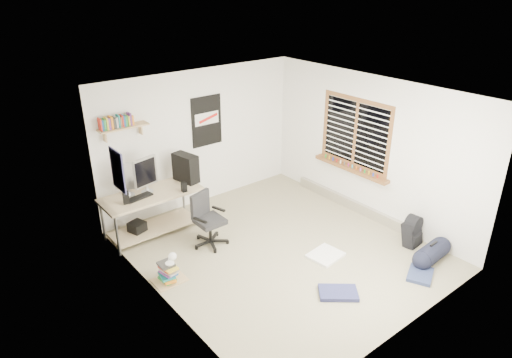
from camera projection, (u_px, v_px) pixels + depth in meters
floor at (280, 250)px, 7.20m from camera, size 4.00×4.50×0.01m
ceiling at (284, 93)px, 6.17m from camera, size 4.00×4.50×0.01m
back_wall at (200, 138)px, 8.29m from camera, size 4.00×0.01×2.50m
left_wall at (159, 220)px, 5.54m from camera, size 0.01×4.50×2.50m
right_wall at (369, 148)px, 7.82m from camera, size 0.01×4.50×2.50m
desk at (153, 213)px, 7.54m from camera, size 1.71×1.00×0.73m
monitor_left at (128, 183)px, 7.23m from camera, size 0.39×0.30×0.44m
monitor_right at (146, 179)px, 7.33m from camera, size 0.45×0.21×0.48m
pc_tower at (186, 168)px, 7.73m from camera, size 0.31×0.49×0.48m
keyboard at (139, 197)px, 7.23m from camera, size 0.46×0.22×0.02m
speaker_left at (126, 198)px, 7.03m from camera, size 0.12×0.12×0.19m
speaker_right at (184, 187)px, 7.42m from camera, size 0.09×0.09×0.16m
office_chair at (210, 217)px, 7.16m from camera, size 0.72×0.72×0.88m
wall_shelf at (123, 127)px, 7.17m from camera, size 0.80×0.22×0.24m
poster_back_wall at (207, 121)px, 8.23m from camera, size 0.62×0.03×0.92m
poster_left_wall at (118, 170)px, 6.31m from camera, size 0.02×0.42×0.60m
window at (355, 133)px, 7.92m from camera, size 0.10×1.50×1.26m
baseboard_heater at (348, 203)px, 8.49m from camera, size 0.08×2.50×0.18m
backpack at (412, 234)px, 7.27m from camera, size 0.33×0.27×0.41m
duffel_bag at (432, 253)px, 6.87m from camera, size 0.31×0.31×0.58m
tshirt at (325, 255)px, 7.03m from camera, size 0.55×0.48×0.04m
jeans_a at (338, 293)px, 6.19m from camera, size 0.61×0.59×0.06m
jeans_b at (420, 275)px, 6.57m from camera, size 0.54×0.48×0.05m
book_stack at (169, 272)px, 6.42m from camera, size 0.53×0.46×0.32m
desk_lamp at (169, 258)px, 6.33m from camera, size 0.13×0.22×0.21m
subwoofer at (137, 229)px, 7.50m from camera, size 0.30×0.30×0.26m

